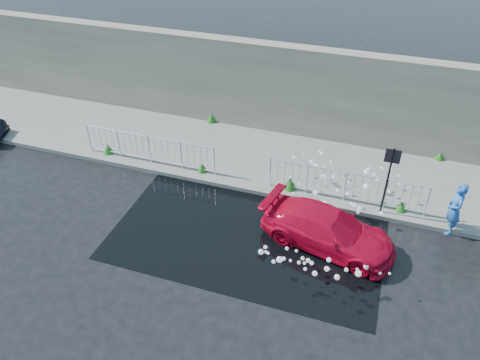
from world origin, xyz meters
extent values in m
plane|color=black|center=(0.00, 0.00, 0.00)|extent=(90.00, 90.00, 0.00)
cube|color=#5E5E5A|center=(0.00, 5.00, 0.07)|extent=(30.00, 4.00, 0.15)
cube|color=#5E5E5A|center=(0.00, 3.00, 0.08)|extent=(30.00, 0.25, 0.16)
cube|color=#635F53|center=(0.00, 7.20, 1.90)|extent=(30.00, 0.60, 3.50)
cube|color=black|center=(0.50, 1.00, 0.01)|extent=(8.00, 5.00, 0.01)
cylinder|color=black|center=(4.20, 3.10, 1.25)|extent=(0.06, 0.06, 2.50)
cube|color=black|center=(4.20, 3.10, 2.25)|extent=(0.45, 0.04, 0.45)
cylinder|color=silver|center=(-6.50, 3.35, 0.70)|extent=(0.05, 0.05, 1.10)
cylinder|color=silver|center=(-1.50, 3.35, 0.70)|extent=(0.05, 0.05, 1.10)
cylinder|color=silver|center=(-4.00, 3.35, 1.22)|extent=(5.00, 0.04, 0.04)
cylinder|color=silver|center=(-4.00, 3.35, 0.27)|extent=(5.00, 0.04, 0.04)
cylinder|color=silver|center=(0.50, 3.35, 0.70)|extent=(0.05, 0.05, 1.10)
cylinder|color=silver|center=(5.50, 3.35, 0.70)|extent=(0.05, 0.05, 1.10)
cylinder|color=silver|center=(3.00, 3.35, 1.22)|extent=(5.00, 0.04, 0.04)
cylinder|color=silver|center=(3.00, 3.35, 0.27)|extent=(5.00, 0.04, 0.04)
cone|color=#175718|center=(-5.80, 3.40, 0.34)|extent=(0.40, 0.40, 0.38)
cone|color=#175718|center=(-2.00, 3.40, 0.31)|extent=(0.36, 0.36, 0.33)
cone|color=#175718|center=(1.20, 3.40, 0.37)|extent=(0.44, 0.44, 0.44)
cone|color=#175718|center=(4.80, 3.40, 0.32)|extent=(0.38, 0.38, 0.34)
cone|color=#175718|center=(-3.00, 6.90, 0.33)|extent=(0.42, 0.42, 0.36)
cone|color=#175718|center=(6.00, 6.90, 0.30)|extent=(0.34, 0.34, 0.30)
sphere|color=white|center=(3.62, 3.53, 0.71)|extent=(0.18, 0.18, 0.18)
sphere|color=white|center=(2.13, 2.86, 0.57)|extent=(0.17, 0.17, 0.17)
sphere|color=white|center=(4.55, 4.08, 0.97)|extent=(0.07, 0.07, 0.07)
sphere|color=white|center=(2.48, 2.33, 0.10)|extent=(0.10, 0.10, 0.10)
sphere|color=white|center=(3.28, 2.75, 0.52)|extent=(0.10, 0.10, 0.10)
sphere|color=white|center=(1.72, 2.49, 0.38)|extent=(0.16, 0.16, 0.16)
sphere|color=white|center=(1.47, 3.80, 0.91)|extent=(0.08, 0.08, 0.08)
sphere|color=white|center=(4.30, 4.45, 0.96)|extent=(0.07, 0.07, 0.07)
sphere|color=white|center=(3.54, 2.50, 0.43)|extent=(0.10, 0.10, 0.10)
sphere|color=white|center=(2.21, 2.16, 0.26)|extent=(0.11, 0.11, 0.11)
sphere|color=white|center=(2.49, 2.59, 0.44)|extent=(0.18, 0.18, 0.18)
sphere|color=white|center=(1.41, 4.20, 1.06)|extent=(0.06, 0.06, 0.06)
sphere|color=white|center=(2.36, 4.17, 0.99)|extent=(0.07, 0.07, 0.07)
sphere|color=white|center=(3.59, 4.20, 0.96)|extent=(0.10, 0.10, 0.10)
sphere|color=white|center=(1.43, 2.76, 0.47)|extent=(0.06, 0.06, 0.06)
sphere|color=white|center=(3.40, 2.64, 0.54)|extent=(0.13, 0.13, 0.13)
sphere|color=white|center=(3.07, 3.48, 0.81)|extent=(0.08, 0.08, 0.08)
sphere|color=white|center=(1.72, 4.07, 0.91)|extent=(0.14, 0.14, 0.14)
sphere|color=white|center=(2.57, 2.17, 0.29)|extent=(0.07, 0.07, 0.07)
sphere|color=white|center=(3.95, 3.68, 0.97)|extent=(0.14, 0.14, 0.14)
sphere|color=white|center=(2.16, 3.91, 0.92)|extent=(0.07, 0.07, 0.07)
sphere|color=white|center=(1.42, 2.30, 0.36)|extent=(0.18, 0.18, 0.18)
sphere|color=white|center=(2.26, 3.48, 0.82)|extent=(0.18, 0.18, 0.18)
sphere|color=white|center=(4.01, 4.45, 0.91)|extent=(0.12, 0.12, 0.12)
sphere|color=white|center=(3.56, 2.62, 0.48)|extent=(0.16, 0.16, 0.16)
sphere|color=white|center=(1.56, 3.00, 0.71)|extent=(0.09, 0.09, 0.09)
sphere|color=white|center=(2.78, 3.03, 0.71)|extent=(0.11, 0.11, 0.11)
sphere|color=white|center=(4.22, 2.53, 0.54)|extent=(0.13, 0.13, 0.13)
sphere|color=white|center=(3.54, 4.03, 0.93)|extent=(0.17, 0.17, 0.17)
sphere|color=white|center=(3.79, 3.91, 0.97)|extent=(0.11, 0.11, 0.11)
sphere|color=white|center=(2.56, 3.59, 0.80)|extent=(0.12, 0.12, 0.12)
sphere|color=white|center=(3.11, 3.01, 0.66)|extent=(0.11, 0.11, 0.11)
sphere|color=white|center=(1.24, 3.13, 0.81)|extent=(0.08, 0.08, 0.08)
sphere|color=white|center=(2.00, 4.42, 1.08)|extent=(0.12, 0.12, 0.12)
sphere|color=white|center=(2.83, 2.54, 0.34)|extent=(0.15, 0.15, 0.15)
sphere|color=white|center=(1.09, 4.19, 0.89)|extent=(0.12, 0.12, 0.12)
sphere|color=white|center=(1.90, 3.95, 0.87)|extent=(0.15, 0.15, 0.15)
sphere|color=white|center=(4.59, 3.81, 0.86)|extent=(0.13, 0.13, 0.13)
sphere|color=white|center=(1.89, 4.65, 1.01)|extent=(0.10, 0.10, 0.10)
sphere|color=white|center=(4.34, 3.45, 0.74)|extent=(0.12, 0.12, 0.12)
sphere|color=white|center=(3.54, -0.42, 0.85)|extent=(0.11, 0.11, 0.11)
sphere|color=white|center=(2.46, -0.29, 0.60)|extent=(0.09, 0.09, 0.09)
sphere|color=white|center=(4.41, 0.26, 0.33)|extent=(0.09, 0.09, 0.09)
sphere|color=white|center=(4.60, -0.14, 0.78)|extent=(0.08, 0.08, 0.08)
sphere|color=white|center=(1.87, -0.75, 0.99)|extent=(0.17, 0.17, 0.17)
sphere|color=white|center=(3.36, -0.73, 0.84)|extent=(0.15, 0.15, 0.15)
sphere|color=white|center=(2.34, 0.07, 0.40)|extent=(0.11, 0.11, 0.11)
sphere|color=white|center=(3.81, 0.03, 0.51)|extent=(0.08, 0.08, 0.08)
sphere|color=white|center=(2.68, -0.62, 1.01)|extent=(0.11, 0.11, 0.11)
sphere|color=white|center=(2.83, -1.03, 1.10)|extent=(0.14, 0.14, 0.14)
sphere|color=white|center=(2.35, -0.60, 0.89)|extent=(0.10, 0.10, 0.10)
sphere|color=white|center=(1.86, 0.21, 0.49)|extent=(0.11, 0.11, 0.11)
sphere|color=white|center=(2.52, -0.07, 0.51)|extent=(0.13, 0.13, 0.13)
sphere|color=white|center=(1.26, 0.12, 0.44)|extent=(0.12, 0.12, 0.12)
sphere|color=white|center=(4.03, 0.22, 0.49)|extent=(0.16, 0.16, 0.16)
sphere|color=white|center=(1.98, -0.77, 1.07)|extent=(0.11, 0.11, 0.11)
sphere|color=white|center=(1.75, -0.86, 0.99)|extent=(0.10, 0.10, 0.10)
sphere|color=white|center=(3.06, -0.20, 0.84)|extent=(0.13, 0.13, 0.13)
sphere|color=white|center=(1.51, -0.55, 0.92)|extent=(0.09, 0.09, 0.09)
sphere|color=white|center=(3.85, -0.33, 0.72)|extent=(0.17, 0.17, 0.17)
sphere|color=white|center=(1.30, -0.48, 0.83)|extent=(0.16, 0.16, 0.16)
sphere|color=white|center=(2.11, -0.50, 0.79)|extent=(0.08, 0.08, 0.08)
sphere|color=white|center=(1.33, -0.07, 0.45)|extent=(0.09, 0.09, 0.09)
sphere|color=white|center=(3.07, -0.62, 0.93)|extent=(0.14, 0.14, 0.14)
sphere|color=white|center=(2.56, -0.85, 0.97)|extent=(0.09, 0.09, 0.09)
sphere|color=white|center=(2.13, 0.23, 0.46)|extent=(0.09, 0.09, 0.09)
imported|color=red|center=(2.82, 1.25, 0.57)|extent=(4.20, 2.42, 1.14)
imported|color=#225AAE|center=(6.23, 3.00, 0.87)|extent=(0.54, 0.71, 1.75)
camera|label=1|loc=(3.61, -9.10, 9.65)|focal=35.00mm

